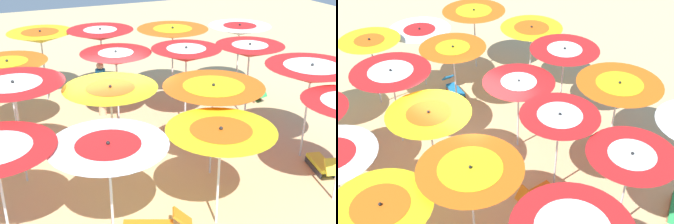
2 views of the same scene
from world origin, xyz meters
The scene contains 18 objects.
ground centered at (0.00, 0.00, -0.02)m, with size 39.73×39.73×0.04m, color #D1B57F.
beach_umbrella_1 centered at (2.93, 2.60, 2.26)m, with size 2.29×2.29×2.47m.
beach_umbrella_2 centered at (0.77, 3.39, 2.24)m, with size 2.10×2.10×2.47m.
beach_umbrella_3 centered at (-0.98, 4.18, 2.15)m, with size 2.08×2.08×2.39m.
beach_umbrella_4 centered at (-3.47, 4.13, 2.11)m, with size 2.28×2.28×2.37m.
beach_umbrella_5 centered at (4.33, 0.30, 2.13)m, with size 1.99×1.99×2.37m.
beach_umbrella_6 centered at (2.39, 0.50, 2.18)m, with size 1.95×1.95×2.43m.
beach_umbrella_7 centered at (0.61, 1.29, 2.08)m, with size 1.99×1.99×2.31m.
beach_umbrella_8 centered at (-2.22, 1.69, 2.07)m, with size 2.09×2.09×2.29m.
beach_umbrella_9 centered at (-4.06, 2.02, 2.00)m, with size 2.12×2.12×2.25m.
beach_umbrella_11 centered at (1.82, -2.08, 2.07)m, with size 2.29×2.29×2.31m.
beach_umbrella_12 centered at (-0.30, -1.21, 2.06)m, with size 2.13×2.13×2.29m.
beach_umbrella_13 centered at (-2.29, -0.68, 2.29)m, with size 2.21×2.21×2.52m.
beach_umbrella_14 centered at (-4.44, 0.27, 2.18)m, with size 1.94×1.94×2.43m.
beach_umbrella_16 centered at (1.03, -3.81, 1.96)m, with size 2.08×2.08×2.17m.
lounger_2 centered at (2.25, -0.16, 0.20)m, with size 0.58×1.14×0.60m.
lounger_3 centered at (-2.84, 2.22, 0.20)m, with size 1.27×0.77×0.54m.
beachgoer_0 centered at (0.39, 2.24, 0.90)m, with size 0.30×0.30×1.72m.
Camera 2 is at (6.43, -6.86, 8.43)m, focal length 46.30 mm.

